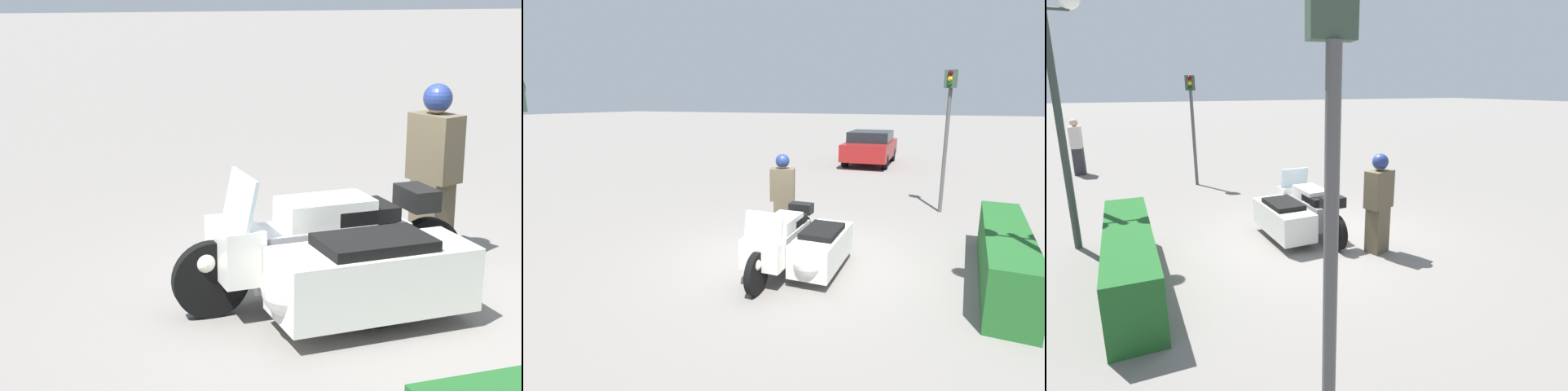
{
  "view_description": "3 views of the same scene",
  "coord_description": "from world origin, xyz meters",
  "views": [
    {
      "loc": [
        2.96,
        5.73,
        2.54
      ],
      "look_at": [
        1.12,
        0.07,
        0.99
      ],
      "focal_mm": 55.0,
      "sensor_mm": 36.0,
      "label": 1
    },
    {
      "loc": [
        6.21,
        2.52,
        2.68
      ],
      "look_at": [
        0.62,
        0.01,
        1.26
      ],
      "focal_mm": 28.0,
      "sensor_mm": 36.0,
      "label": 2
    },
    {
      "loc": [
        -6.25,
        3.13,
        2.74
      ],
      "look_at": [
        0.35,
        0.11,
        0.8
      ],
      "focal_mm": 28.0,
      "sensor_mm": 36.0,
      "label": 3
    }
  ],
  "objects": [
    {
      "name": "traffic_light_far",
      "position": [
        -4.22,
        2.05,
        2.22
      ],
      "size": [
        0.22,
        0.28,
        3.38
      ],
      "rotation": [
        0.0,
        0.0,
        -0.2
      ],
      "color": "#4C4C4C",
      "rests_on": "ground"
    },
    {
      "name": "ground_plane",
      "position": [
        0.0,
        0.0,
        0.0
      ],
      "size": [
        160.0,
        160.0,
        0.0
      ],
      "primitive_type": "plane",
      "color": "slate"
    },
    {
      "name": "police_motorcycle",
      "position": [
        0.56,
        0.28,
        0.46
      ],
      "size": [
        2.57,
        1.23,
        1.15
      ],
      "rotation": [
        0.0,
        0.0,
        0.03
      ],
      "color": "black",
      "rests_on": "ground"
    },
    {
      "name": "parked_car_background",
      "position": [
        -11.39,
        -1.29,
        0.75
      ],
      "size": [
        4.13,
        2.05,
        1.42
      ],
      "rotation": [
        0.0,
        0.0,
        3.2
      ],
      "color": "maroon",
      "rests_on": "ground"
    },
    {
      "name": "officer_rider",
      "position": [
        -0.82,
        -0.67,
        0.9
      ],
      "size": [
        0.41,
        0.53,
        1.7
      ],
      "rotation": [
        0.0,
        0.0,
        -2.82
      ],
      "color": "brown",
      "rests_on": "ground"
    },
    {
      "name": "hedge_bush_curbside",
      "position": [
        -0.4,
        3.19,
        0.42
      ],
      "size": [
        3.53,
        0.62,
        0.84
      ],
      "primitive_type": "cube",
      "color": "#1E5623",
      "rests_on": "ground"
    }
  ]
}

